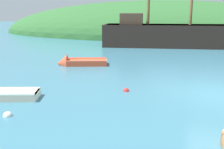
{
  "coord_description": "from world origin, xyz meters",
  "views": [
    {
      "loc": [
        -1.24,
        -12.55,
        3.72
      ],
      "look_at": [
        -5.34,
        1.43,
        0.26
      ],
      "focal_mm": 44.45,
      "sensor_mm": 36.0,
      "label": 1
    }
  ],
  "objects_px": {
    "buoy_red": "(126,91)",
    "buoy_white": "(8,116)",
    "rowboat_center": "(78,63)",
    "sailing_ship": "(165,38)"
  },
  "relations": [
    {
      "from": "sailing_ship",
      "to": "buoy_white",
      "type": "relative_size",
      "value": 45.51
    },
    {
      "from": "rowboat_center",
      "to": "buoy_red",
      "type": "bearing_deg",
      "value": 113.74
    },
    {
      "from": "sailing_ship",
      "to": "buoy_white",
      "type": "height_order",
      "value": "sailing_ship"
    },
    {
      "from": "rowboat_center",
      "to": "buoy_red",
      "type": "distance_m",
      "value": 6.82
    },
    {
      "from": "buoy_red",
      "to": "buoy_white",
      "type": "distance_m",
      "value": 5.35
    },
    {
      "from": "sailing_ship",
      "to": "buoy_red",
      "type": "height_order",
      "value": "sailing_ship"
    },
    {
      "from": "rowboat_center",
      "to": "buoy_red",
      "type": "xyz_separation_m",
      "value": [
        4.57,
        -5.06,
        -0.12
      ]
    },
    {
      "from": "rowboat_center",
      "to": "buoy_white",
      "type": "bearing_deg",
      "value": 79.3
    },
    {
      "from": "rowboat_center",
      "to": "buoy_red",
      "type": "height_order",
      "value": "rowboat_center"
    },
    {
      "from": "sailing_ship",
      "to": "buoy_red",
      "type": "xyz_separation_m",
      "value": [
        -0.08,
        -16.27,
        -0.88
      ]
    }
  ]
}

